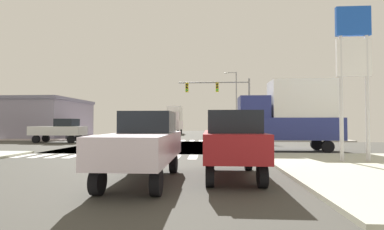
{
  "coord_description": "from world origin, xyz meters",
  "views": [
    {
      "loc": [
        4.23,
        -23.23,
        1.95
      ],
      "look_at": [
        2.33,
        5.88,
        2.76
      ],
      "focal_mm": 26.2,
      "sensor_mm": 36.0,
      "label": 1
    }
  ],
  "objects_px": {
    "pickup_farside_1": "(144,142)",
    "pickup_crossing_2": "(60,129)",
    "suv_queued_2": "(232,138)",
    "street_lamp": "(235,98)",
    "suv_nearside_1": "(135,127)",
    "box_truck_outer_2": "(288,114)",
    "bank_building": "(35,118)",
    "box_truck_middle_1": "(174,119)",
    "gas_station_sign": "(353,55)",
    "sedan_leading_1": "(151,128)",
    "traffic_signal_mast": "(222,94)"
  },
  "relations": [
    {
      "from": "bank_building",
      "to": "box_truck_middle_1",
      "type": "xyz_separation_m",
      "value": [
        17.14,
        12.47,
        0.01
      ]
    },
    {
      "from": "traffic_signal_mast",
      "to": "pickup_farside_1",
      "type": "height_order",
      "value": "traffic_signal_mast"
    },
    {
      "from": "street_lamp",
      "to": "gas_station_sign",
      "type": "bearing_deg",
      "value": -82.9
    },
    {
      "from": "street_lamp",
      "to": "suv_queued_2",
      "type": "bearing_deg",
      "value": -95.22
    },
    {
      "from": "pickup_farside_1",
      "to": "box_truck_outer_2",
      "type": "bearing_deg",
      "value": 53.81
    },
    {
      "from": "gas_station_sign",
      "to": "box_truck_middle_1",
      "type": "xyz_separation_m",
      "value": [
        -13.06,
        34.57,
        -2.6
      ]
    },
    {
      "from": "traffic_signal_mast",
      "to": "pickup_crossing_2",
      "type": "bearing_deg",
      "value": -165.16
    },
    {
      "from": "box_truck_outer_2",
      "to": "traffic_signal_mast",
      "type": "bearing_deg",
      "value": 20.18
    },
    {
      "from": "suv_nearside_1",
      "to": "box_truck_middle_1",
      "type": "xyz_separation_m",
      "value": [
        3.0,
        14.28,
        1.17
      ]
    },
    {
      "from": "pickup_crossing_2",
      "to": "suv_nearside_1",
      "type": "bearing_deg",
      "value": 142.51
    },
    {
      "from": "box_truck_middle_1",
      "to": "pickup_crossing_2",
      "type": "bearing_deg",
      "value": 68.28
    },
    {
      "from": "suv_nearside_1",
      "to": "traffic_signal_mast",
      "type": "bearing_deg",
      "value": 163.9
    },
    {
      "from": "bank_building",
      "to": "box_truck_outer_2",
      "type": "relative_size",
      "value": 1.85
    },
    {
      "from": "pickup_farside_1",
      "to": "street_lamp",
      "type": "bearing_deg",
      "value": 79.47
    },
    {
      "from": "suv_nearside_1",
      "to": "box_truck_middle_1",
      "type": "relative_size",
      "value": 0.64
    },
    {
      "from": "bank_building",
      "to": "pickup_farside_1",
      "type": "distance_m",
      "value": 33.94
    },
    {
      "from": "pickup_crossing_2",
      "to": "box_truck_outer_2",
      "type": "distance_m",
      "value": 21.43
    },
    {
      "from": "traffic_signal_mast",
      "to": "box_truck_outer_2",
      "type": "bearing_deg",
      "value": -69.82
    },
    {
      "from": "pickup_farside_1",
      "to": "pickup_crossing_2",
      "type": "bearing_deg",
      "value": 125.85
    },
    {
      "from": "gas_station_sign",
      "to": "sedan_leading_1",
      "type": "height_order",
      "value": "gas_station_sign"
    },
    {
      "from": "box_truck_middle_1",
      "to": "box_truck_outer_2",
      "type": "height_order",
      "value": "same"
    },
    {
      "from": "bank_building",
      "to": "box_truck_outer_2",
      "type": "distance_m",
      "value": 32.97
    },
    {
      "from": "box_truck_outer_2",
      "to": "suv_queued_2",
      "type": "bearing_deg",
      "value": 154.28
    },
    {
      "from": "traffic_signal_mast",
      "to": "box_truck_outer_2",
      "type": "height_order",
      "value": "traffic_signal_mast"
    },
    {
      "from": "street_lamp",
      "to": "bank_building",
      "type": "relative_size",
      "value": 0.69
    },
    {
      "from": "street_lamp",
      "to": "pickup_farside_1",
      "type": "height_order",
      "value": "street_lamp"
    },
    {
      "from": "pickup_crossing_2",
      "to": "box_truck_middle_1",
      "type": "distance_m",
      "value": 23.25
    },
    {
      "from": "suv_nearside_1",
      "to": "suv_queued_2",
      "type": "distance_m",
      "value": 25.91
    },
    {
      "from": "gas_station_sign",
      "to": "pickup_farside_1",
      "type": "relative_size",
      "value": 1.47
    },
    {
      "from": "gas_station_sign",
      "to": "sedan_leading_1",
      "type": "relative_size",
      "value": 1.75
    },
    {
      "from": "pickup_farside_1",
      "to": "suv_queued_2",
      "type": "distance_m",
      "value": 3.11
    },
    {
      "from": "suv_queued_2",
      "to": "pickup_crossing_2",
      "type": "bearing_deg",
      "value": 133.19
    },
    {
      "from": "traffic_signal_mast",
      "to": "gas_station_sign",
      "type": "xyz_separation_m",
      "value": [
        5.57,
        -17.26,
        0.08
      ]
    },
    {
      "from": "gas_station_sign",
      "to": "suv_queued_2",
      "type": "distance_m",
      "value": 8.0
    },
    {
      "from": "suv_nearside_1",
      "to": "pickup_crossing_2",
      "type": "xyz_separation_m",
      "value": [
        -5.59,
        -7.29,
        -0.1
      ]
    },
    {
      "from": "gas_station_sign",
      "to": "pickup_crossing_2",
      "type": "relative_size",
      "value": 1.47
    },
    {
      "from": "suv_queued_2",
      "to": "box_truck_outer_2",
      "type": "bearing_deg",
      "value": 64.28
    },
    {
      "from": "street_lamp",
      "to": "suv_nearside_1",
      "type": "bearing_deg",
      "value": -153.92
    },
    {
      "from": "bank_building",
      "to": "suv_nearside_1",
      "type": "bearing_deg",
      "value": -7.27
    },
    {
      "from": "suv_nearside_1",
      "to": "box_truck_outer_2",
      "type": "height_order",
      "value": "box_truck_outer_2"
    },
    {
      "from": "street_lamp",
      "to": "pickup_crossing_2",
      "type": "relative_size",
      "value": 1.81
    },
    {
      "from": "sedan_leading_1",
      "to": "pickup_crossing_2",
      "type": "bearing_deg",
      "value": 71.01
    },
    {
      "from": "sedan_leading_1",
      "to": "box_truck_outer_2",
      "type": "height_order",
      "value": "box_truck_outer_2"
    },
    {
      "from": "sedan_leading_1",
      "to": "street_lamp",
      "type": "bearing_deg",
      "value": 167.95
    },
    {
      "from": "street_lamp",
      "to": "box_truck_outer_2",
      "type": "bearing_deg",
      "value": -84.78
    },
    {
      "from": "box_truck_middle_1",
      "to": "street_lamp",
      "type": "bearing_deg",
      "value": 140.5
    },
    {
      "from": "pickup_crossing_2",
      "to": "sedan_leading_1",
      "type": "height_order",
      "value": "pickup_crossing_2"
    },
    {
      "from": "sedan_leading_1",
      "to": "box_truck_outer_2",
      "type": "bearing_deg",
      "value": 122.18
    },
    {
      "from": "pickup_farside_1",
      "to": "pickup_crossing_2",
      "type": "relative_size",
      "value": 1.0
    },
    {
      "from": "street_lamp",
      "to": "suv_nearside_1",
      "type": "relative_size",
      "value": 2.01
    }
  ]
}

